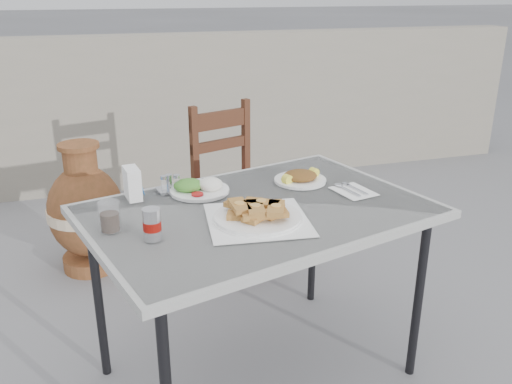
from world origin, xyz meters
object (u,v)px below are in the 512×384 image
object	(u,v)px
salad_rice_plate	(199,187)
salad_chopped_plate	(300,177)
chair	(234,184)
cola_glass	(110,218)
soda_can	(152,224)
condiment_caddy	(170,186)
cafe_table	(259,220)
napkin_holder	(132,183)
pide_plate	(258,212)
terracotta_urn	(86,212)

from	to	relation	value
salad_rice_plate	salad_chopped_plate	world-z (taller)	salad_rice_plate
chair	cola_glass	bearing A→B (deg)	-142.57
soda_can	cola_glass	world-z (taller)	soda_can
cola_glass	condiment_caddy	distance (m)	0.40
cafe_table	napkin_holder	world-z (taller)	napkin_holder
cola_glass	soda_can	bearing A→B (deg)	-41.72
cafe_table	pide_plate	bearing A→B (deg)	-108.86
condiment_caddy	soda_can	bearing A→B (deg)	-105.83
cafe_table	terracotta_urn	size ratio (longest dim) A/B	1.92
soda_can	napkin_holder	distance (m)	0.39
cafe_table	condiment_caddy	distance (m)	0.40
cafe_table	terracotta_urn	world-z (taller)	cafe_table
salad_rice_plate	napkin_holder	size ratio (longest dim) A/B	1.92
pide_plate	soda_can	distance (m)	0.38
terracotta_urn	pide_plate	bearing A→B (deg)	-64.50
cola_glass	chair	size ratio (longest dim) A/B	0.11
condiment_caddy	chair	bearing A→B (deg)	58.52
cola_glass	napkin_holder	world-z (taller)	napkin_holder
napkin_holder	chair	distance (m)	1.07
salad_chopped_plate	chair	bearing A→B (deg)	95.64
salad_rice_plate	condiment_caddy	world-z (taller)	condiment_caddy
terracotta_urn	cafe_table	bearing A→B (deg)	-60.84
pide_plate	chair	bearing A→B (deg)	79.40
pide_plate	napkin_holder	world-z (taller)	napkin_holder
napkin_holder	chair	size ratio (longest dim) A/B	0.13
terracotta_urn	napkin_holder	bearing A→B (deg)	-77.34
soda_can	condiment_caddy	bearing A→B (deg)	74.17
soda_can	condiment_caddy	size ratio (longest dim) A/B	0.93
cola_glass	napkin_holder	bearing A→B (deg)	69.91
salad_chopped_plate	napkin_holder	size ratio (longest dim) A/B	1.77
chair	salad_chopped_plate	bearing A→B (deg)	-103.20
pide_plate	soda_can	xyz separation A→B (m)	(-0.38, -0.05, 0.02)
salad_rice_plate	condiment_caddy	size ratio (longest dim) A/B	2.06
cafe_table	pide_plate	xyz separation A→B (m)	(-0.04, -0.12, 0.09)
pide_plate	terracotta_urn	bearing A→B (deg)	115.50
pide_plate	napkin_holder	xyz separation A→B (m)	(-0.40, 0.34, 0.03)
pide_plate	cola_glass	world-z (taller)	cola_glass
cafe_table	condiment_caddy	size ratio (longest dim) A/B	12.37
cola_glass	terracotta_urn	size ratio (longest dim) A/B	0.14
soda_can	napkin_holder	xyz separation A→B (m)	(-0.03, 0.39, 0.01)
cafe_table	salad_chopped_plate	world-z (taller)	salad_chopped_plate
cafe_table	salad_rice_plate	bearing A→B (deg)	130.12
cola_glass	napkin_holder	distance (m)	0.30
chair	terracotta_urn	distance (m)	0.85
salad_rice_plate	soda_can	world-z (taller)	soda_can
cola_glass	pide_plate	bearing A→B (deg)	-7.46
soda_can	terracotta_urn	size ratio (longest dim) A/B	0.14
pide_plate	salad_chopped_plate	bearing A→B (deg)	48.77
chair	napkin_holder	bearing A→B (deg)	-146.53
soda_can	salad_chopped_plate	bearing A→B (deg)	29.89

